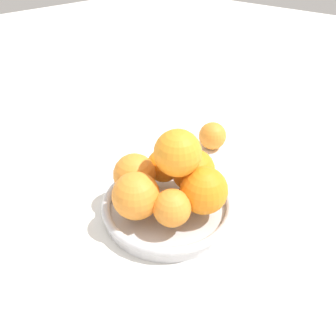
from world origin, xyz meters
TOP-DOWN VIEW (x-y plane):
  - ground_plane at (0.00, 0.00)m, footprint 4.00×4.00m
  - fruit_bowl at (0.00, 0.00)m, footprint 0.25×0.25m
  - orange_pile at (-0.00, -0.00)m, footprint 0.20×0.20m
  - stray_orange at (0.08, -0.24)m, footprint 0.07×0.07m

SIDE VIEW (x-z plane):
  - ground_plane at x=0.00m, z-range 0.00..0.00m
  - fruit_bowl at x=0.00m, z-range 0.00..0.03m
  - stray_orange at x=0.08m, z-range 0.00..0.07m
  - orange_pile at x=0.00m, z-range 0.01..0.15m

